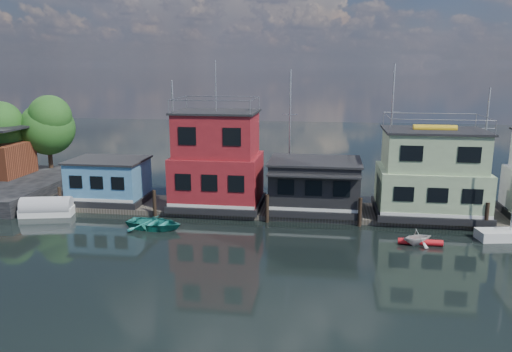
% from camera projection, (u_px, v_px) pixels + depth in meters
% --- Properties ---
extents(ground, '(160.00, 160.00, 0.00)m').
position_uv_depth(ground, '(316.00, 273.00, 29.05)').
color(ground, black).
rests_on(ground, ground).
extents(dock, '(48.00, 5.00, 0.40)m').
position_uv_depth(dock, '(320.00, 212.00, 40.60)').
color(dock, '#595147').
rests_on(dock, ground).
extents(houseboat_blue, '(6.40, 4.90, 3.66)m').
position_uv_depth(houseboat_blue, '(109.00, 180.00, 42.66)').
color(houseboat_blue, black).
rests_on(houseboat_blue, dock).
extents(houseboat_red, '(7.40, 5.90, 11.86)m').
position_uv_depth(houseboat_red, '(217.00, 162.00, 40.93)').
color(houseboat_red, black).
rests_on(houseboat_red, dock).
extents(houseboat_dark, '(7.40, 6.10, 4.06)m').
position_uv_depth(houseboat_dark, '(314.00, 185.00, 40.17)').
color(houseboat_dark, black).
rests_on(houseboat_dark, dock).
extents(houseboat_green, '(8.40, 5.90, 7.03)m').
position_uv_depth(houseboat_green, '(431.00, 175.00, 38.69)').
color(houseboat_green, black).
rests_on(houseboat_green, dock).
extents(pilings, '(42.28, 0.28, 2.20)m').
position_uv_depth(pilings, '(315.00, 210.00, 37.75)').
color(pilings, '#2D2116').
rests_on(pilings, ground).
extents(background_masts, '(36.40, 0.16, 12.00)m').
position_uv_depth(background_masts, '(376.00, 137.00, 44.57)').
color(background_masts, silver).
rests_on(background_masts, ground).
extents(shore, '(12.40, 15.72, 8.24)m').
position_uv_depth(shore, '(0.00, 153.00, 47.84)').
color(shore, black).
rests_on(shore, ground).
extents(dinghy_white, '(2.70, 2.55, 1.12)m').
position_uv_depth(dinghy_white, '(418.00, 237.00, 33.52)').
color(dinghy_white, silver).
rests_on(dinghy_white, ground).
extents(day_sailer, '(4.65, 2.30, 7.02)m').
position_uv_depth(day_sailer, '(510.00, 234.00, 34.56)').
color(day_sailer, white).
rests_on(day_sailer, ground).
extents(tarp_runabout, '(4.33, 2.51, 1.65)m').
position_uv_depth(tarp_runabout, '(47.00, 208.00, 40.07)').
color(tarp_runabout, white).
rests_on(tarp_runabout, ground).
extents(dinghy_teal, '(4.59, 3.57, 0.87)m').
position_uv_depth(dinghy_teal, '(155.00, 223.00, 36.83)').
color(dinghy_teal, teal).
rests_on(dinghy_teal, ground).
extents(red_kayak, '(2.93, 0.54, 0.43)m').
position_uv_depth(red_kayak, '(420.00, 242.00, 33.56)').
color(red_kayak, red).
rests_on(red_kayak, ground).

